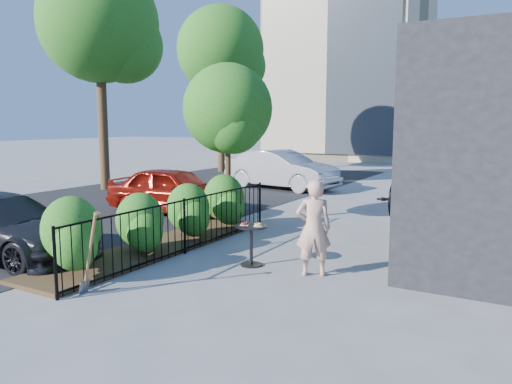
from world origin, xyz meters
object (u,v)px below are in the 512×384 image
Objects in this scene: street_tree_far at (221,55)px; shovel at (89,257)px; woman at (313,228)px; car_darkgrey at (2,226)px; patio_tree at (229,114)px; car_red at (174,191)px; car_silver at (281,170)px; street_tree_near at (99,30)px; cafe_table at (251,238)px.

street_tree_far reaches higher than shovel.
car_darkgrey is at bearing -11.09° from woman.
street_tree_far is 5.08× the size of woman.
car_darkgrey is at bearing -114.78° from patio_tree.
car_red is (-3.17, 5.87, 0.09)m from shovel.
woman is 0.36× the size of car_silver.
street_tree_near is at bearing -57.67° from woman.
street_tree_far is 6.30× the size of shovel.
street_tree_near is at bearing 59.32° from car_red.
street_tree_far is at bearing -80.83° from woman.
woman is at bearing -142.07° from car_silver.
car_darkgrey is (-3.14, 0.68, 0.02)m from shovel.
street_tree_near is 8.49m from car_silver.
car_silver is at bearing 103.82° from shovel.
street_tree_near is 8.08m from car_red.
car_silver is 1.10× the size of car_darkgrey.
patio_tree is at bearing -68.30° from woman.
street_tree_near is at bearing 135.42° from shovel.
woman is at bearing -51.40° from street_tree_far.
patio_tree is 7.38m from car_silver.
street_tree_near reaches higher than cafe_table.
cafe_table is at bearing -147.76° from car_silver.
patio_tree is at bearing 100.39° from shovel.
woman is 5.94m from car_darkgrey.
shovel is at bearing -157.98° from car_silver.
street_tree_near is at bearing 148.91° from cafe_table.
car_red is (-4.47, 3.33, 0.15)m from cafe_table.
shovel is 0.29× the size of car_silver.
shovel is (8.68, -8.56, -5.34)m from street_tree_near.
cafe_table is at bearing -50.99° from patio_tree.
shovel is 0.32× the size of car_darkgrey.
patio_tree is 0.48× the size of street_tree_far.
street_tree_far is (-7.70, 11.20, 3.15)m from patio_tree.
car_red is at bearing -59.77° from woman.
street_tree_far reaches higher than car_red.
patio_tree is 3.07m from car_red.
street_tree_far is 18.05m from cafe_table.
patio_tree is 5.01× the size of cafe_table.
shovel is at bearing -44.58° from street_tree_near.
woman is 0.42× the size of car_red.
street_tree_near is at bearing 130.59° from car_silver.
street_tree_far reaches higher than woman.
woman is (11.18, -14.00, -5.10)m from street_tree_far.
woman is (11.18, -6.00, -5.10)m from street_tree_near.
street_tree_far is (0.00, 8.00, 0.00)m from street_tree_near.
street_tree_far is 2.13× the size of car_red.
street_tree_near reaches higher than woman.
cafe_table is 10.55m from car_silver.
patio_tree is at bearing -22.57° from street_tree_near.
patio_tree is 0.95× the size of car_darkgrey.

